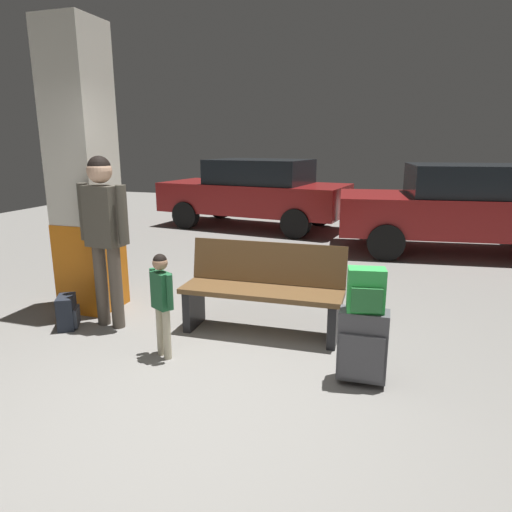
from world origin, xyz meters
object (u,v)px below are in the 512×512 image
(suitcase, at_px, (363,345))
(adult, at_px, (104,224))
(backpack_bright, at_px, (366,291))
(child, at_px, (162,295))
(backpack_dark_floor, at_px, (68,312))
(parked_car_near, at_px, (465,207))
(bench, at_px, (263,289))
(structural_pillar, at_px, (83,174))
(parked_car_far, at_px, (255,192))

(suitcase, height_order, adult, adult)
(backpack_bright, height_order, child, child)
(backpack_dark_floor, height_order, parked_car_near, parked_car_near)
(bench, relative_size, backpack_dark_floor, 4.75)
(bench, bearing_deg, suitcase, -35.82)
(structural_pillar, height_order, parked_car_far, structural_pillar)
(backpack_dark_floor, bearing_deg, parked_car_far, 89.41)
(backpack_bright, relative_size, parked_car_near, 0.08)
(bench, height_order, parked_car_near, parked_car_near)
(parked_car_far, bearing_deg, backpack_bright, -65.29)
(structural_pillar, bearing_deg, adult, -39.08)
(parked_car_far, bearing_deg, bench, -71.46)
(structural_pillar, relative_size, parked_car_near, 0.72)
(structural_pillar, distance_m, backpack_bright, 3.31)
(backpack_dark_floor, relative_size, parked_car_far, 0.08)
(structural_pillar, relative_size, backpack_dark_floor, 9.08)
(bench, xyz_separation_m, child, (-0.67, -0.82, 0.14))
(child, bearing_deg, parked_car_far, 100.66)
(backpack_bright, distance_m, parked_car_far, 6.99)
(backpack_dark_floor, bearing_deg, structural_pillar, 101.98)
(structural_pillar, bearing_deg, backpack_bright, -14.85)
(structural_pillar, height_order, suitcase, structural_pillar)
(backpack_bright, distance_m, child, 1.73)
(bench, distance_m, parked_car_near, 4.90)
(suitcase, distance_m, parked_car_far, 7.01)
(child, relative_size, parked_car_near, 0.22)
(adult, height_order, backpack_dark_floor, adult)
(parked_car_far, bearing_deg, child, -79.34)
(bench, relative_size, child, 1.71)
(backpack_bright, xyz_separation_m, parked_car_near, (1.24, 5.08, 0.03))
(backpack_bright, bearing_deg, adult, 171.10)
(backpack_bright, height_order, backpack_dark_floor, backpack_bright)
(backpack_bright, height_order, adult, adult)
(structural_pillar, height_order, child, structural_pillar)
(bench, bearing_deg, backpack_bright, -35.80)
(structural_pillar, height_order, bench, structural_pillar)
(bench, distance_m, child, 1.07)
(suitcase, bearing_deg, adult, 171.11)
(parked_car_near, bearing_deg, backpack_bright, -103.72)
(adult, relative_size, parked_car_near, 0.41)
(bench, bearing_deg, child, -129.31)
(backpack_bright, relative_size, adult, 0.20)
(adult, bearing_deg, backpack_bright, -8.90)
(structural_pillar, relative_size, backpack_bright, 9.08)
(backpack_dark_floor, relative_size, parked_car_near, 0.08)
(adult, bearing_deg, parked_car_far, 93.13)
(suitcase, bearing_deg, backpack_dark_floor, 175.78)
(parked_car_near, bearing_deg, structural_pillar, -135.66)
(child, distance_m, parked_car_far, 6.53)
(backpack_dark_floor, distance_m, parked_car_near, 6.47)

